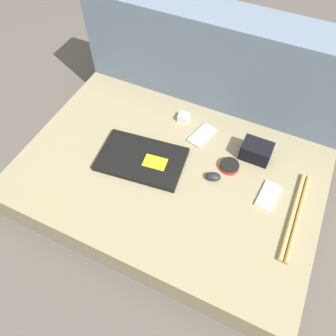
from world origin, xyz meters
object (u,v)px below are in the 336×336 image
Objects in this scene: phone_black at (269,196)px; camera_pouch at (256,151)px; computer_mouse at (213,177)px; speaker_puck at (229,166)px; laptop at (142,159)px; phone_silver at (202,135)px; charger_brick at (184,117)px.

camera_pouch reaches higher than phone_black.
computer_mouse reaches higher than speaker_puck.
camera_pouch reaches higher than computer_mouse.
laptop is 0.51m from phone_black.
phone_silver is at bearing 177.05° from camera_pouch.
phone_silver is (0.17, 0.23, -0.01)m from laptop.
charger_brick is (-0.23, 0.24, 0.00)m from computer_mouse.
speaker_puck reaches higher than phone_silver.
computer_mouse is 0.48× the size of phone_silver.
charger_brick is at bearing 169.51° from camera_pouch.
laptop reaches higher than speaker_puck.
computer_mouse is 1.54× the size of charger_brick.
computer_mouse is (0.29, 0.04, 0.00)m from laptop.
phone_silver is (-0.16, 0.11, -0.01)m from speaker_puck.
charger_brick reaches higher than computer_mouse.
computer_mouse is at bearing -46.21° from charger_brick.
speaker_puck is 0.55× the size of phone_silver.
camera_pouch is (0.40, 0.21, 0.02)m from laptop.
phone_black is at bearing -57.79° from camera_pouch.
charger_brick is at bearing 158.20° from phone_black.
charger_brick is at bearing 116.06° from computer_mouse.
phone_silver is 0.12m from charger_brick.
laptop is 4.66× the size of speaker_puck.
speaker_puck is 0.19m from phone_black.
phone_black is (0.22, 0.01, -0.01)m from computer_mouse.
computer_mouse is at bearing -117.46° from speaker_puck.
phone_black is 1.08× the size of camera_pouch.
speaker_puck is 0.31m from charger_brick.
phone_black is 0.50m from charger_brick.
phone_silver is at bearing 157.72° from phone_black.
speaker_puck is at bearing -127.74° from camera_pouch.
camera_pouch reaches higher than charger_brick.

